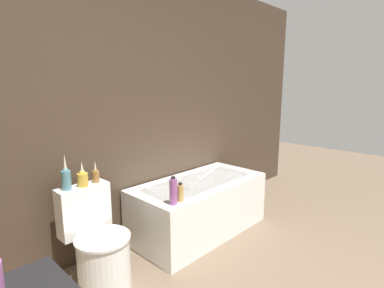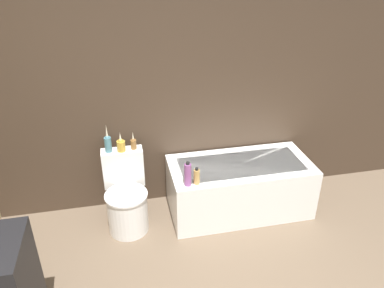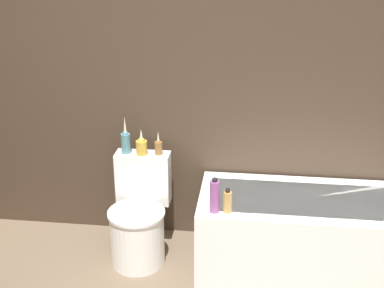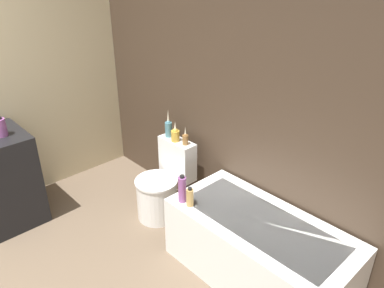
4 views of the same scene
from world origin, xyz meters
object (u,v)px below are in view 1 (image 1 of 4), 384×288
object	(u,v)px
toilet	(98,247)
shampoo_bottle_short	(180,193)
bathtub	(199,206)
vase_bronze	(96,175)
vase_gold	(66,178)
vase_silver	(83,178)
shampoo_bottle_tall	(173,191)

from	to	relation	value
toilet	shampoo_bottle_short	xyz separation A→B (m)	(0.64, -0.23, 0.32)
bathtub	vase_bronze	size ratio (longest dim) A/B	7.95
vase_bronze	shampoo_bottle_short	world-z (taller)	vase_bronze
toilet	vase_bronze	xyz separation A→B (m)	(0.12, 0.20, 0.50)
bathtub	shampoo_bottle_short	distance (m)	0.66
vase_bronze	shampoo_bottle_short	size ratio (longest dim) A/B	1.09
vase_gold	shampoo_bottle_short	xyz separation A→B (m)	(0.76, -0.42, -0.21)
vase_gold	vase_bronze	size ratio (longest dim) A/B	1.55
bathtub	vase_silver	distance (m)	1.27
vase_gold	bathtub	bearing A→B (deg)	-8.07
bathtub	toilet	bearing A→B (deg)	-179.36
vase_silver	shampoo_bottle_tall	bearing A→B (deg)	-36.51
toilet	vase_gold	bearing A→B (deg)	121.57
vase_gold	shampoo_bottle_tall	distance (m)	0.82
vase_gold	toilet	bearing A→B (deg)	-58.43
shampoo_bottle_short	vase_silver	bearing A→B (deg)	147.55
shampoo_bottle_tall	shampoo_bottle_short	world-z (taller)	shampoo_bottle_tall
vase_bronze	shampoo_bottle_short	bearing A→B (deg)	-39.24
vase_gold	vase_bronze	distance (m)	0.24
shampoo_bottle_tall	vase_bronze	bearing A→B (deg)	135.48
bathtub	shampoo_bottle_short	xyz separation A→B (m)	(-0.51, -0.24, 0.34)
bathtub	toilet	xyz separation A→B (m)	(-1.15, -0.01, 0.02)
toilet	vase_gold	xyz separation A→B (m)	(-0.12, 0.19, 0.53)
vase_silver	vase_bronze	size ratio (longest dim) A/B	1.11
shampoo_bottle_short	vase_gold	bearing A→B (deg)	150.81
vase_gold	shampoo_bottle_tall	xyz separation A→B (m)	(0.68, -0.43, -0.18)
shampoo_bottle_tall	shampoo_bottle_short	size ratio (longest dim) A/B	1.45
shampoo_bottle_tall	vase_silver	bearing A→B (deg)	143.49
vase_bronze	shampoo_bottle_tall	size ratio (longest dim) A/B	0.75
vase_gold	shampoo_bottle_tall	world-z (taller)	vase_gold
toilet	shampoo_bottle_tall	xyz separation A→B (m)	(0.56, -0.24, 0.36)
toilet	shampoo_bottle_short	distance (m)	0.75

